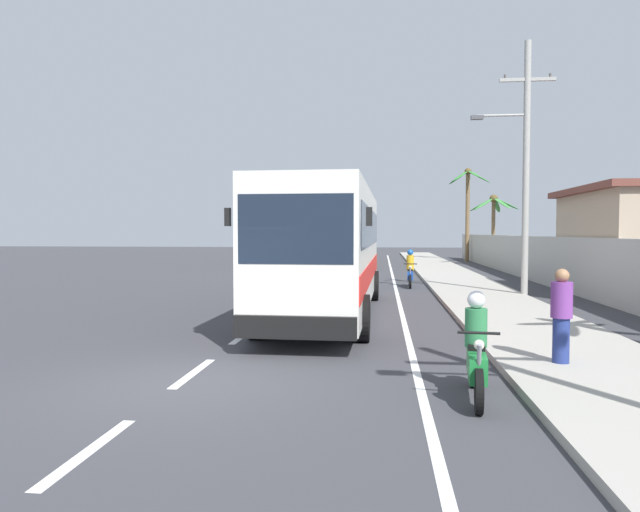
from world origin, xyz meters
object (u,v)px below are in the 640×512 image
object	(u,v)px
utility_pole_mid	(524,163)
pedestrian_near_kerb	(561,314)
palm_nearest	(494,213)
motorcycle_beside_bus	(410,272)
palm_third	(468,198)
coach_bus_foreground	(329,246)
motorcycle_trailing	(476,354)
coach_bus_far_lane	(315,237)

from	to	relation	value
utility_pole_mid	pedestrian_near_kerb	bearing A→B (deg)	-100.34
utility_pole_mid	palm_nearest	world-z (taller)	utility_pole_mid
motorcycle_beside_bus	palm_third	bearing A→B (deg)	75.64
utility_pole_mid	coach_bus_foreground	bearing A→B (deg)	-143.68
coach_bus_foreground	motorcycle_trailing	distance (m)	8.75
motorcycle_beside_bus	palm_nearest	distance (m)	17.41
coach_bus_far_lane	palm_third	world-z (taller)	palm_third
pedestrian_near_kerb	palm_third	size ratio (longest dim) A/B	0.21
pedestrian_near_kerb	motorcycle_beside_bus	bearing A→B (deg)	62.94
coach_bus_foreground	palm_nearest	xyz separation A→B (m)	(9.31, 24.27, 1.74)
coach_bus_foreground	pedestrian_near_kerb	xyz separation A→B (m)	(4.61, -6.34, -1.01)
coach_bus_foreground	palm_nearest	world-z (taller)	palm_nearest
motorcycle_trailing	pedestrian_near_kerb	size ratio (longest dim) A/B	1.20
palm_third	pedestrian_near_kerb	bearing A→B (deg)	-95.93
motorcycle_beside_bus	utility_pole_mid	world-z (taller)	utility_pole_mid
motorcycle_trailing	motorcycle_beside_bus	bearing A→B (deg)	90.43
motorcycle_trailing	palm_third	distance (m)	39.49
utility_pole_mid	palm_nearest	bearing A→B (deg)	82.22
motorcycle_trailing	palm_nearest	bearing A→B (deg)	78.79
coach_bus_foreground	utility_pole_mid	distance (m)	8.76
pedestrian_near_kerb	palm_nearest	distance (m)	31.09
pedestrian_near_kerb	coach_bus_foreground	bearing A→B (deg)	91.84
palm_third	motorcycle_beside_bus	bearing A→B (deg)	-104.36
pedestrian_near_kerb	utility_pole_mid	xyz separation A→B (m)	(2.05, 11.23, 3.92)
pedestrian_near_kerb	motorcycle_trailing	bearing A→B (deg)	-167.80
motorcycle_beside_bus	palm_nearest	size ratio (longest dim) A/B	0.39
motorcycle_trailing	palm_third	size ratio (longest dim) A/B	0.26
motorcycle_trailing	coach_bus_far_lane	bearing A→B (deg)	100.53
motorcycle_trailing	pedestrian_near_kerb	world-z (taller)	pedestrian_near_kerb
coach_bus_foreground	utility_pole_mid	size ratio (longest dim) A/B	1.27
coach_bus_far_lane	motorcycle_beside_bus	world-z (taller)	coach_bus_far_lane
motorcycle_beside_bus	utility_pole_mid	xyz separation A→B (m)	(3.90, -3.54, 4.25)
motorcycle_trailing	utility_pole_mid	xyz separation A→B (m)	(3.78, 13.05, 4.28)
coach_bus_far_lane	utility_pole_mid	distance (m)	23.61
utility_pole_mid	coach_bus_far_lane	bearing A→B (deg)	115.62
motorcycle_trailing	pedestrian_near_kerb	distance (m)	2.53
pedestrian_near_kerb	utility_pole_mid	size ratio (longest dim) A/B	0.18
coach_bus_foreground	pedestrian_near_kerb	bearing A→B (deg)	-53.96
coach_bus_foreground	utility_pole_mid	xyz separation A→B (m)	(6.66, 4.90, 2.91)
coach_bus_far_lane	motorcycle_beside_bus	bearing A→B (deg)	-70.50
motorcycle_beside_bus	motorcycle_trailing	bearing A→B (deg)	-89.57
coach_bus_foreground	motorcycle_beside_bus	xyz separation A→B (m)	(2.76, 8.44, -1.34)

